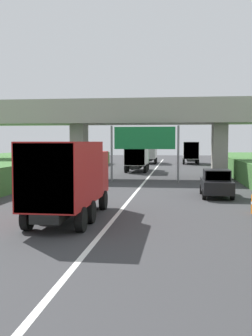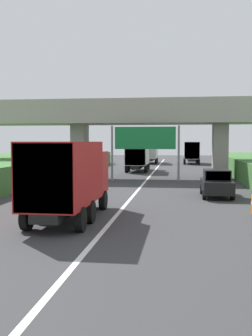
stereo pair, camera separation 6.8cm
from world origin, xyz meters
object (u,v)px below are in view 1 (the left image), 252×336
Objects in this scene: truck_silver at (191,151)px; truck_white at (149,151)px; truck_green at (138,155)px; truck_red at (70,176)px; overhead_highway_sign at (145,141)px; car_black at (216,183)px.

truck_white is at bearing 177.28° from truck_silver.
truck_white is (-6.51, 0.31, 0.00)m from truck_silver.
truck_green is 1.00× the size of truck_red.
truck_green is at bearing 89.86° from truck_red.
truck_red is (-1.90, -16.91, -1.56)m from overhead_highway_sign.
truck_red is at bearing -90.23° from truck_white.
truck_green is 29.09m from truck_red.
overhead_highway_sign is at bearing -86.70° from truck_white.
overhead_highway_sign reaches higher than truck_silver.
truck_white is 38.86m from car_black.
truck_silver is 18.30m from truck_green.
overhead_highway_sign is 0.81× the size of truck_green.
truck_silver is 1.78× the size of car_black.
overhead_highway_sign is at bearing 83.60° from truck_red.
truck_silver and truck_red have the same top height.
overhead_highway_sign is 17.09m from truck_red.
truck_red is (-0.07, -29.09, 0.00)m from truck_green.
truck_silver reaches higher than car_black.
truck_green is 17.37m from truck_white.
car_black is at bearing 49.22° from truck_red.
truck_silver and truck_green have the same top height.
overhead_highway_sign is 29.67m from truck_silver.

